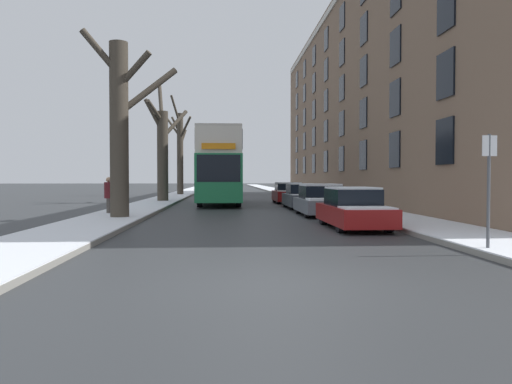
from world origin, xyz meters
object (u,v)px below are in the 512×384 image
object	(u,v)px
parked_car_1	(321,201)
oncoming_van	(223,183)
parked_car_0	(353,209)
bare_tree_left_1	(163,150)
pedestrian_left_sidewalk	(109,195)
parked_car_3	(288,193)
double_decker_bus	(220,164)
bare_tree_left_2	(180,150)
parked_car_2	(302,197)
street_sign_post	(489,186)
bare_tree_left_0	(120,126)

from	to	relation	value
parked_car_1	oncoming_van	size ratio (longest dim) A/B	0.86
parked_car_0	bare_tree_left_1	bearing A→B (deg)	115.52
parked_car_1	pedestrian_left_sidewalk	distance (m)	9.23
oncoming_van	parked_car_3	bearing A→B (deg)	-76.17
double_decker_bus	parked_car_3	world-z (taller)	double_decker_bus
bare_tree_left_2	parked_car_2	world-z (taller)	bare_tree_left_2
street_sign_post	parked_car_2	bearing A→B (deg)	94.75
bare_tree_left_2	parked_car_3	distance (m)	17.25
oncoming_van	street_sign_post	world-z (taller)	street_sign_post
bare_tree_left_1	oncoming_van	bearing A→B (deg)	77.25
bare_tree_left_2	parked_car_3	xyz separation A→B (m)	(8.53, -14.52, -3.74)
pedestrian_left_sidewalk	parked_car_3	bearing A→B (deg)	135.00
bare_tree_left_0	bare_tree_left_2	world-z (taller)	bare_tree_left_2
bare_tree_left_1	parked_car_0	bearing A→B (deg)	-64.48
bare_tree_left_1	pedestrian_left_sidewalk	xyz separation A→B (m)	(-0.81, -12.04, -2.65)
bare_tree_left_0	street_sign_post	distance (m)	13.60
bare_tree_left_2	street_sign_post	xyz separation A→B (m)	(9.92, -37.34, -2.90)
street_sign_post	parked_car_0	bearing A→B (deg)	103.25
bare_tree_left_2	parked_car_2	distance (m)	22.62
street_sign_post	bare_tree_left_1	bearing A→B (deg)	112.62
parked_car_1	pedestrian_left_sidewalk	world-z (taller)	pedestrian_left_sidewalk
bare_tree_left_2	oncoming_van	size ratio (longest dim) A/B	1.86
parked_car_0	street_sign_post	xyz separation A→B (m)	(1.39, -5.90, 0.86)
parked_car_2	street_sign_post	bearing A→B (deg)	-85.25
bare_tree_left_0	bare_tree_left_1	bearing A→B (deg)	90.61
bare_tree_left_0	bare_tree_left_2	distance (m)	28.03
parked_car_0	oncoming_van	xyz separation A→B (m)	(-4.47, 35.08, 0.53)
pedestrian_left_sidewalk	bare_tree_left_0	bearing A→B (deg)	18.15
parked_car_3	bare_tree_left_2	bearing A→B (deg)	120.43
double_decker_bus	pedestrian_left_sidewalk	bearing A→B (deg)	-114.19
parked_car_2	parked_car_0	bearing A→B (deg)	-90.00
bare_tree_left_1	bare_tree_left_2	distance (m)	13.84
bare_tree_left_0	parked_car_3	world-z (taller)	bare_tree_left_0
parked_car_1	parked_car_2	xyz separation A→B (m)	(-0.00, 5.21, -0.01)
double_decker_bus	parked_car_3	size ratio (longest dim) A/B	2.77
bare_tree_left_1	street_sign_post	bearing A→B (deg)	-67.38
bare_tree_left_0	double_decker_bus	distance (m)	13.11
pedestrian_left_sidewalk	parked_car_2	bearing A→B (deg)	113.76
parked_car_1	street_sign_post	distance (m)	11.64
parked_car_3	pedestrian_left_sidewalk	world-z (taller)	pedestrian_left_sidewalk
bare_tree_left_0	bare_tree_left_1	distance (m)	14.21
parked_car_3	oncoming_van	bearing A→B (deg)	103.83
parked_car_2	street_sign_post	xyz separation A→B (m)	(1.39, -16.73, 0.85)
bare_tree_left_1	parked_car_1	size ratio (longest dim) A/B	1.90
parked_car_1	bare_tree_left_0	bearing A→B (deg)	-165.12
double_decker_bus	oncoming_van	world-z (taller)	double_decker_bus
bare_tree_left_1	parked_car_3	world-z (taller)	bare_tree_left_1
oncoming_van	street_sign_post	bearing A→B (deg)	-81.86
bare_tree_left_2	bare_tree_left_1	bearing A→B (deg)	-89.53
parked_car_1	street_sign_post	bearing A→B (deg)	-83.12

